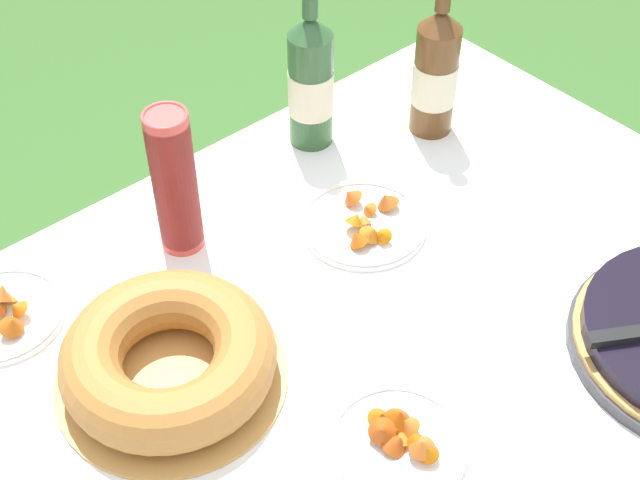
% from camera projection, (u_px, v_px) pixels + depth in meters
% --- Properties ---
extents(garden_table, '(1.49, 1.15, 0.76)m').
position_uv_depth(garden_table, '(381.00, 383.00, 1.39)').
color(garden_table, brown).
rests_on(garden_table, ground_plane).
extents(tablecloth, '(1.50, 1.16, 0.10)m').
position_uv_depth(tablecloth, '(383.00, 360.00, 1.35)').
color(tablecloth, white).
rests_on(tablecloth, garden_table).
extents(bundt_cake, '(0.34, 0.34, 0.10)m').
position_uv_depth(bundt_cake, '(169.00, 358.00, 1.27)').
color(bundt_cake, tan).
rests_on(bundt_cake, tablecloth).
extents(cup_stack, '(0.07, 0.07, 0.27)m').
position_uv_depth(cup_stack, '(175.00, 183.00, 1.42)').
color(cup_stack, '#E04C47').
rests_on(cup_stack, tablecloth).
extents(cider_bottle_green, '(0.08, 0.08, 0.34)m').
position_uv_depth(cider_bottle_green, '(311.00, 82.00, 1.62)').
color(cider_bottle_green, '#2D562D').
rests_on(cider_bottle_green, tablecloth).
extents(cider_bottle_amber, '(0.08, 0.08, 0.34)m').
position_uv_depth(cider_bottle_amber, '(435.00, 72.00, 1.65)').
color(cider_bottle_amber, brown).
rests_on(cider_bottle_amber, tablecloth).
extents(snack_plate_near, '(0.20, 0.20, 0.07)m').
position_uv_depth(snack_plate_near, '(1.00, 313.00, 1.38)').
color(snack_plate_near, white).
rests_on(snack_plate_near, tablecloth).
extents(snack_plate_left, '(0.19, 0.19, 0.06)m').
position_uv_depth(snack_plate_left, '(398.00, 440.00, 1.21)').
color(snack_plate_left, white).
rests_on(snack_plate_left, tablecloth).
extents(snack_plate_right, '(0.22, 0.22, 0.05)m').
position_uv_depth(snack_plate_right, '(364.00, 222.00, 1.53)').
color(snack_plate_right, white).
rests_on(snack_plate_right, tablecloth).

